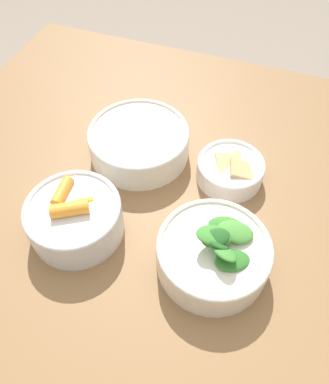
{
  "coord_description": "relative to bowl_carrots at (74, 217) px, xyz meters",
  "views": [
    {
      "loc": [
        -0.26,
        -0.14,
        1.27
      ],
      "look_at": [
        0.11,
        -0.01,
        0.76
      ],
      "focal_mm": 35.0,
      "sensor_mm": 36.0,
      "label": 1
    }
  ],
  "objects": [
    {
      "name": "ground_plane",
      "position": [
        -0.01,
        -0.11,
        -0.76
      ],
      "size": [
        10.0,
        10.0,
        0.0
      ],
      "primitive_type": "plane",
      "color": "gray"
    },
    {
      "name": "dining_table",
      "position": [
        -0.01,
        -0.11,
        -0.13
      ],
      "size": [
        1.18,
        1.02,
        0.73
      ],
      "color": "olive",
      "rests_on": "ground_plane"
    },
    {
      "name": "bowl_carrots",
      "position": [
        0.0,
        0.0,
        0.0
      ],
      "size": [
        0.16,
        0.16,
        0.08
      ],
      "color": "silver",
      "rests_on": "dining_table"
    },
    {
      "name": "bowl_greens",
      "position": [
        0.01,
        -0.23,
        -0.0
      ],
      "size": [
        0.18,
        0.18,
        0.1
      ],
      "color": "silver",
      "rests_on": "dining_table"
    },
    {
      "name": "bowl_beans_hotdog",
      "position": [
        0.2,
        -0.03,
        -0.01
      ],
      "size": [
        0.19,
        0.19,
        0.06
      ],
      "color": "silver",
      "rests_on": "dining_table"
    },
    {
      "name": "bowl_cookies",
      "position": [
        0.2,
        -0.22,
        -0.01
      ],
      "size": [
        0.12,
        0.12,
        0.05
      ],
      "color": "white",
      "rests_on": "dining_table"
    }
  ]
}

